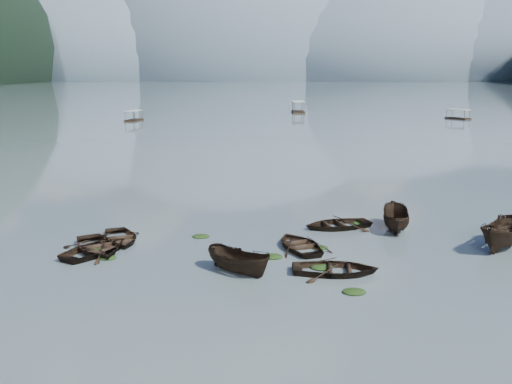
{
  "coord_description": "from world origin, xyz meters",
  "views": [
    {
      "loc": [
        1.09,
        -23.75,
        9.48
      ],
      "look_at": [
        0.0,
        12.0,
        2.0
      ],
      "focal_mm": 40.0,
      "sensor_mm": 36.0,
      "label": 1
    }
  ],
  "objects_px": {
    "rowboat_0": "(98,251)",
    "pontoon_centre": "(298,113)",
    "rowboat_3": "(300,248)",
    "pontoon_left": "(134,121)"
  },
  "relations": [
    {
      "from": "rowboat_0",
      "to": "pontoon_centre",
      "type": "xyz_separation_m",
      "value": [
        15.53,
        111.19,
        0.0
      ]
    },
    {
      "from": "pontoon_centre",
      "to": "rowboat_3",
      "type": "bearing_deg",
      "value": -94.62
    },
    {
      "from": "rowboat_0",
      "to": "pontoon_centre",
      "type": "distance_m",
      "value": 112.27
    },
    {
      "from": "rowboat_3",
      "to": "pontoon_left",
      "type": "distance_m",
      "value": 89.7
    },
    {
      "from": "rowboat_3",
      "to": "pontoon_centre",
      "type": "distance_m",
      "value": 110.45
    },
    {
      "from": "rowboat_0",
      "to": "rowboat_3",
      "type": "height_order",
      "value": "rowboat_0"
    },
    {
      "from": "rowboat_3",
      "to": "pontoon_centre",
      "type": "relative_size",
      "value": 0.58
    },
    {
      "from": "pontoon_left",
      "to": "pontoon_centre",
      "type": "distance_m",
      "value": 42.79
    },
    {
      "from": "rowboat_3",
      "to": "rowboat_0",
      "type": "bearing_deg",
      "value": -16.0
    },
    {
      "from": "rowboat_3",
      "to": "pontoon_left",
      "type": "relative_size",
      "value": 0.77
    }
  ]
}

